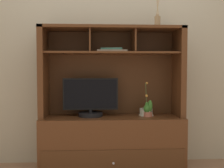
# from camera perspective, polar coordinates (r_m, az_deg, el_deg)

# --- Properties ---
(back_wall) EXTENTS (6.00, 0.02, 2.80)m
(back_wall) POSITION_cam_1_polar(r_m,az_deg,el_deg) (3.36, -0.28, 7.85)
(back_wall) COLOR #B1A991
(back_wall) RESTS_ON ground
(media_console) EXTENTS (1.55, 0.54, 1.58)m
(media_console) POSITION_cam_1_polar(r_m,az_deg,el_deg) (3.14, -0.01, -9.01)
(media_console) COLOR #502C15
(media_console) RESTS_ON ground
(tv_monitor) EXTENTS (0.61, 0.27, 0.42)m
(tv_monitor) POSITION_cam_1_polar(r_m,az_deg,el_deg) (3.09, -4.41, -3.31)
(tv_monitor) COLOR black
(tv_monitor) RESTS_ON media_console
(potted_orchid) EXTENTS (0.17, 0.17, 0.38)m
(potted_orchid) POSITION_cam_1_polar(r_m,az_deg,el_deg) (3.17, 7.00, -5.62)
(potted_orchid) COLOR beige
(potted_orchid) RESTS_ON media_console
(potted_fern) EXTENTS (0.11, 0.11, 0.18)m
(potted_fern) POSITION_cam_1_polar(r_m,az_deg,el_deg) (3.12, 7.34, -5.27)
(potted_fern) COLOR #B36952
(potted_fern) RESTS_ON media_console
(magazine_stack_left) EXTENTS (0.33, 0.24, 0.04)m
(magazine_stack_left) POSITION_cam_1_polar(r_m,az_deg,el_deg) (3.08, -0.02, 6.89)
(magazine_stack_left) COLOR gray
(magazine_stack_left) RESTS_ON media_console
(diffuser_bottle) EXTENTS (0.06, 0.06, 0.32)m
(diffuser_bottle) POSITION_cam_1_polar(r_m,az_deg,el_deg) (3.19, 9.29, 12.51)
(diffuser_bottle) COLOR #967852
(diffuser_bottle) RESTS_ON media_console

